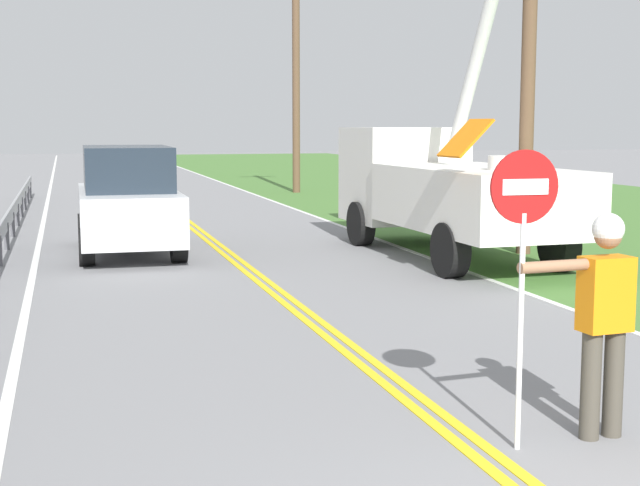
% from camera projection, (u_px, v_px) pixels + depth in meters
% --- Properties ---
extents(grass_verge_right, '(16.00, 110.00, 0.01)m').
position_uv_depth(grass_verge_right, '(582.00, 211.00, 26.85)').
color(grass_verge_right, '#477533').
rests_on(grass_verge_right, ground).
extents(centerline_yellow_left, '(0.11, 110.00, 0.01)m').
position_uv_depth(centerline_yellow_left, '(184.00, 222.00, 23.73)').
color(centerline_yellow_left, yellow).
rests_on(centerline_yellow_left, ground).
extents(centerline_yellow_right, '(0.11, 110.00, 0.01)m').
position_uv_depth(centerline_yellow_right, '(190.00, 222.00, 23.78)').
color(centerline_yellow_right, yellow).
rests_on(centerline_yellow_right, ground).
extents(edge_line_right, '(0.12, 110.00, 0.01)m').
position_uv_depth(edge_line_right, '(320.00, 218.00, 24.71)').
color(edge_line_right, silver).
rests_on(edge_line_right, ground).
extents(edge_line_left, '(0.12, 110.00, 0.01)m').
position_uv_depth(edge_line_left, '(42.00, 226.00, 22.79)').
color(edge_line_left, silver).
rests_on(edge_line_left, ground).
extents(flagger_worker, '(1.09, 0.27, 1.83)m').
position_uv_depth(flagger_worker, '(604.00, 311.00, 7.27)').
color(flagger_worker, '#474238').
rests_on(flagger_worker, ground).
extents(stop_sign_paddle, '(0.56, 0.04, 2.33)m').
position_uv_depth(stop_sign_paddle, '(523.00, 232.00, 6.92)').
color(stop_sign_paddle, silver).
rests_on(stop_sign_paddle, ground).
extents(utility_bucket_truck, '(2.67, 6.88, 6.11)m').
position_uv_depth(utility_bucket_truck, '(443.00, 181.00, 17.67)').
color(utility_bucket_truck, white).
rests_on(utility_bucket_truck, ground).
extents(oncoming_suv_nearest, '(1.96, 4.63, 2.10)m').
position_uv_depth(oncoming_suv_nearest, '(128.00, 200.00, 17.86)').
color(oncoming_suv_nearest, silver).
rests_on(oncoming_suv_nearest, ground).
extents(utility_pole_near, '(1.80, 0.28, 8.14)m').
position_uv_depth(utility_pole_near, '(529.00, 33.00, 17.44)').
color(utility_pole_near, brown).
rests_on(utility_pole_near, ground).
extents(utility_pole_mid, '(1.80, 0.28, 8.23)m').
position_uv_depth(utility_pole_mid, '(296.00, 76.00, 33.69)').
color(utility_pole_mid, brown).
rests_on(utility_pole_mid, ground).
extents(guardrail_left_shoulder, '(0.10, 32.00, 0.71)m').
position_uv_depth(guardrail_left_shoulder, '(2.00, 230.00, 17.40)').
color(guardrail_left_shoulder, '#9EA0A3').
rests_on(guardrail_left_shoulder, ground).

